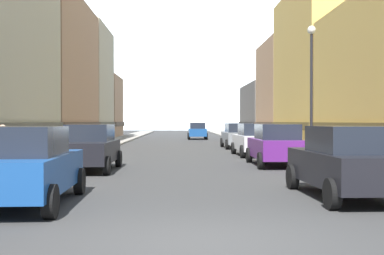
% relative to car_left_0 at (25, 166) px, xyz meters
% --- Properties ---
extents(ground_plane, '(400.00, 400.00, 0.00)m').
position_rel_car_left_0_xyz_m(ground_plane, '(3.80, -3.39, -0.90)').
color(ground_plane, '#353535').
extents(sidewalk_left, '(2.50, 100.00, 0.15)m').
position_rel_car_left_0_xyz_m(sidewalk_left, '(-2.45, 31.61, -0.82)').
color(sidewalk_left, gray).
rests_on(sidewalk_left, ground).
extents(sidewalk_right, '(2.50, 100.00, 0.15)m').
position_rel_car_left_0_xyz_m(sidewalk_right, '(10.05, 31.61, -0.82)').
color(sidewalk_right, gray).
rests_on(sidewalk_right, ground).
extents(storefront_left_2, '(7.26, 13.86, 11.03)m').
position_rel_car_left_0_xyz_m(storefront_left_2, '(-7.18, 26.21, 4.44)').
color(storefront_left_2, tan).
rests_on(storefront_left_2, ground).
extents(storefront_left_3, '(6.62, 10.02, 11.25)m').
position_rel_car_left_0_xyz_m(storefront_left_3, '(-6.86, 38.40, 4.54)').
color(storefront_left_3, beige).
rests_on(storefront_left_3, ground).
extents(storefront_left_4, '(10.22, 8.44, 7.28)m').
position_rel_car_left_0_xyz_m(storefront_left_4, '(-8.66, 48.23, 2.60)').
color(storefront_left_4, tan).
rests_on(storefront_left_4, ground).
extents(storefront_right_2, '(10.05, 11.89, 11.28)m').
position_rel_car_left_0_xyz_m(storefront_right_2, '(16.17, 23.94, 4.56)').
color(storefront_right_2, '#D8B259').
rests_on(storefront_right_2, ground).
extents(storefront_right_3, '(8.56, 9.44, 9.26)m').
position_rel_car_left_0_xyz_m(storefront_right_3, '(15.43, 34.68, 3.57)').
color(storefront_right_3, tan).
rests_on(storefront_right_3, ground).
extents(storefront_right_4, '(9.16, 12.79, 6.22)m').
position_rel_car_left_0_xyz_m(storefront_right_4, '(15.73, 46.39, 2.09)').
color(storefront_right_4, '#66605B').
rests_on(storefront_right_4, ground).
extents(car_left_0, '(2.18, 4.45, 1.78)m').
position_rel_car_left_0_xyz_m(car_left_0, '(0.00, 0.00, 0.00)').
color(car_left_0, '#19478C').
rests_on(car_left_0, ground).
extents(car_left_1, '(2.07, 4.41, 1.78)m').
position_rel_car_left_0_xyz_m(car_left_1, '(-0.00, 7.98, 0.00)').
color(car_left_1, black).
rests_on(car_left_1, ground).
extents(car_right_0, '(2.17, 4.45, 1.78)m').
position_rel_car_left_0_xyz_m(car_right_0, '(7.60, 0.91, 0.00)').
color(car_right_0, black).
rests_on(car_right_0, ground).
extents(car_right_1, '(2.06, 4.40, 1.78)m').
position_rel_car_left_0_xyz_m(car_right_1, '(7.60, 9.86, 0.00)').
color(car_right_1, '#591E72').
rests_on(car_right_1, ground).
extents(car_right_2, '(2.19, 4.46, 1.78)m').
position_rel_car_left_0_xyz_m(car_right_2, '(7.60, 15.92, 0.00)').
color(car_right_2, silver).
rests_on(car_right_2, ground).
extents(car_right_3, '(2.15, 4.44, 1.78)m').
position_rel_car_left_0_xyz_m(car_right_3, '(7.60, 23.85, 0.00)').
color(car_right_3, slate).
rests_on(car_right_3, ground).
extents(car_driving_0, '(2.06, 4.40, 1.78)m').
position_rel_car_left_0_xyz_m(car_driving_0, '(5.40, 41.94, 0.00)').
color(car_driving_0, '#19478C').
rests_on(car_driving_0, ground).
extents(potted_plant_1, '(0.65, 0.65, 1.02)m').
position_rel_car_left_0_xyz_m(potted_plant_1, '(10.80, 11.47, -0.18)').
color(potted_plant_1, gray).
rests_on(potted_plant_1, sidewalk_right).
extents(potted_plant_2, '(0.49, 0.49, 0.87)m').
position_rel_car_left_0_xyz_m(potted_plant_2, '(-3.20, 15.45, -0.27)').
color(potted_plant_2, brown).
rests_on(potted_plant_2, sidewalk_left).
extents(pedestrian_0, '(0.36, 0.36, 1.64)m').
position_rel_car_left_0_xyz_m(pedestrian_0, '(-2.45, 5.54, 0.01)').
color(pedestrian_0, '#333338').
rests_on(pedestrian_0, sidewalk_left).
extents(pedestrian_1, '(0.36, 0.36, 1.58)m').
position_rel_car_left_0_xyz_m(pedestrian_1, '(10.05, 7.07, -0.02)').
color(pedestrian_1, maroon).
rests_on(pedestrian_1, sidewalk_right).
extents(streetlamp_right, '(0.36, 0.36, 5.86)m').
position_rel_car_left_0_xyz_m(streetlamp_right, '(9.15, 10.01, 3.09)').
color(streetlamp_right, black).
rests_on(streetlamp_right, sidewalk_right).
extents(mountain_backdrop, '(323.14, 323.14, 122.58)m').
position_rel_car_left_0_xyz_m(mountain_backdrop, '(17.25, 256.61, 60.39)').
color(mountain_backdrop, silver).
rests_on(mountain_backdrop, ground).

